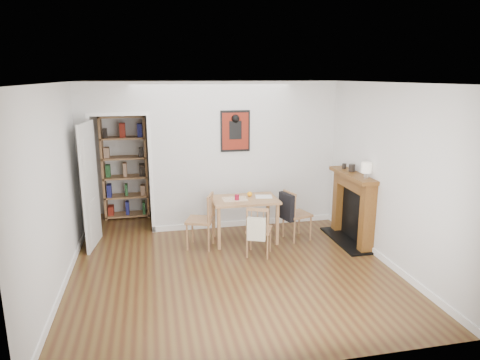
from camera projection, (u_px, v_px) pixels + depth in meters
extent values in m
plane|color=#553D1B|center=(227.00, 258.00, 6.49)|extent=(5.20, 5.20, 0.00)
plane|color=silver|center=(204.00, 146.00, 8.65)|extent=(4.50, 0.00, 4.50)
plane|color=silver|center=(279.00, 240.00, 3.71)|extent=(4.50, 0.00, 4.50)
plane|color=silver|center=(61.00, 182.00, 5.73)|extent=(0.00, 5.20, 5.20)
plane|color=silver|center=(369.00, 168.00, 6.64)|extent=(0.00, 5.20, 5.20)
plane|color=silver|center=(226.00, 82.00, 5.87)|extent=(5.20, 5.20, 0.00)
cube|color=silver|center=(244.00, 156.00, 7.63)|extent=(3.35, 0.10, 2.60)
cube|color=silver|center=(86.00, 162.00, 7.09)|extent=(0.25, 0.10, 2.60)
cube|color=silver|center=(117.00, 99.00, 6.96)|extent=(0.90, 0.10, 0.55)
cube|color=white|center=(93.00, 178.00, 7.17)|extent=(0.06, 0.14, 2.05)
cube|color=white|center=(151.00, 175.00, 7.36)|extent=(0.06, 0.14, 2.05)
cube|color=white|center=(245.00, 223.00, 7.87)|extent=(3.35, 0.02, 0.10)
cube|color=white|center=(63.00, 288.00, 5.46)|extent=(0.02, 4.00, 0.10)
cube|color=white|center=(382.00, 258.00, 6.36)|extent=(0.02, 4.00, 0.10)
cube|color=silver|center=(90.00, 186.00, 6.73)|extent=(0.15, 0.80, 2.00)
cube|color=black|center=(235.00, 131.00, 7.43)|extent=(0.52, 0.02, 0.72)
cube|color=maroon|center=(235.00, 131.00, 7.42)|extent=(0.46, 0.00, 0.64)
cube|color=#A2704B|center=(245.00, 200.00, 7.00)|extent=(1.07, 0.68, 0.04)
cube|color=#A2704B|center=(219.00, 229.00, 6.72)|extent=(0.05, 0.05, 0.69)
cube|color=#A2704B|center=(277.00, 225.00, 6.91)|extent=(0.05, 0.05, 0.69)
cube|color=#A2704B|center=(214.00, 217.00, 7.26)|extent=(0.05, 0.05, 0.69)
cube|color=#A2704B|center=(268.00, 214.00, 7.45)|extent=(0.05, 0.05, 0.69)
cube|color=black|center=(286.00, 207.00, 7.00)|extent=(0.19, 0.36, 0.45)
cube|color=beige|center=(257.00, 229.00, 6.29)|extent=(0.29, 0.19, 0.35)
cube|color=#A2704B|center=(103.00, 168.00, 8.08)|extent=(0.04, 0.34, 1.99)
cube|color=#A2704B|center=(146.00, 166.00, 8.24)|extent=(0.04, 0.34, 1.99)
cube|color=#A2704B|center=(128.00, 214.00, 8.38)|extent=(0.84, 0.34, 0.03)
cube|color=#A2704B|center=(126.00, 177.00, 8.20)|extent=(0.84, 0.34, 0.03)
cube|color=#A2704B|center=(122.00, 117.00, 7.93)|extent=(0.84, 0.34, 0.03)
cube|color=maroon|center=(125.00, 167.00, 8.16)|extent=(0.73, 0.27, 0.27)
cube|color=brown|center=(367.00, 219.00, 6.56)|extent=(0.20, 0.16, 1.10)
cube|color=brown|center=(340.00, 201.00, 7.50)|extent=(0.20, 0.16, 1.10)
cube|color=brown|center=(353.00, 175.00, 6.89)|extent=(0.30, 1.21, 0.06)
cube|color=brown|center=(354.00, 183.00, 6.93)|extent=(0.20, 0.85, 0.20)
cube|color=black|center=(355.00, 215.00, 7.07)|extent=(0.08, 0.81, 0.88)
cube|color=black|center=(347.00, 240.00, 7.15)|extent=(0.45, 1.25, 0.03)
cylinder|color=maroon|center=(237.00, 197.00, 6.89)|extent=(0.07, 0.07, 0.09)
sphere|color=#FFA00D|center=(250.00, 194.00, 7.11)|extent=(0.08, 0.08, 0.08)
cube|color=#F1E3C7|center=(235.00, 199.00, 6.96)|extent=(0.41, 0.31, 0.00)
cube|color=white|center=(264.00, 197.00, 7.08)|extent=(0.30, 0.24, 0.01)
cylinder|color=silver|center=(366.00, 175.00, 6.53)|extent=(0.08, 0.08, 0.09)
cylinder|color=beige|center=(367.00, 168.00, 6.50)|extent=(0.16, 0.16, 0.16)
cylinder|color=black|center=(352.00, 168.00, 6.99)|extent=(0.10, 0.10, 0.12)
cylinder|color=black|center=(344.00, 166.00, 7.21)|extent=(0.07, 0.07, 0.09)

